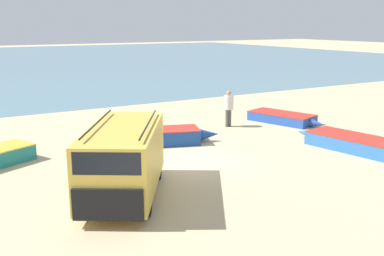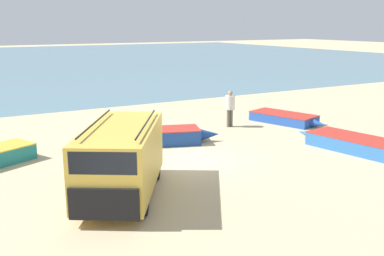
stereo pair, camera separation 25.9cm
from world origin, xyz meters
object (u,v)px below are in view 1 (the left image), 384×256
Objects in this scene: parked_van at (124,158)px; fisherman_1 at (229,105)px; fishing_rowboat_1 at (153,137)px; fishing_rowboat_2 at (358,144)px; fishing_rowboat_0 at (283,118)px.

parked_van reaches higher than fisherman_1.
fishing_rowboat_1 is 8.48m from fishing_rowboat_2.
fishing_rowboat_2 reaches higher than fishing_rowboat_0.
parked_van reaches higher than fishing_rowboat_2.
fishing_rowboat_2 is (6.80, -5.07, -0.04)m from fishing_rowboat_1.
fishing_rowboat_1 is at bearing -83.56° from fisherman_1.
fishing_rowboat_0 is at bearing 22.36° from fishing_rowboat_1.
parked_van is 5.96m from fishing_rowboat_1.
parked_van is at bearing 78.64° from fishing_rowboat_2.
fishing_rowboat_0 is at bearing 70.01° from fisherman_1.
parked_van is at bearing -60.24° from fisherman_1.
fisherman_1 is (4.74, 1.18, 0.76)m from fishing_rowboat_1.
fishing_rowboat_0 is 7.79m from fishing_rowboat_1.
fishing_rowboat_0 is at bearing 147.84° from parked_van.
fishing_rowboat_1 is at bearing -103.85° from fishing_rowboat_0.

